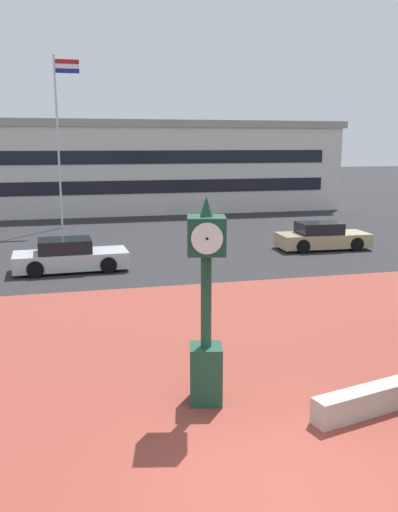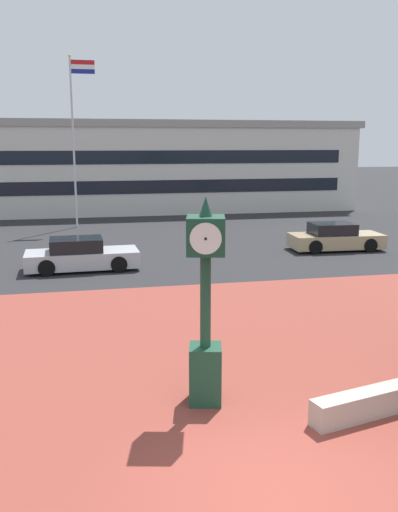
{
  "view_description": "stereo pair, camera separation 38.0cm",
  "coord_description": "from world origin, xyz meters",
  "px_view_note": "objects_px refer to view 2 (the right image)",
  "views": [
    {
      "loc": [
        -2.98,
        -6.72,
        4.96
      ],
      "look_at": [
        -0.49,
        3.23,
        2.84
      ],
      "focal_mm": 38.54,
      "sensor_mm": 36.0,
      "label": 1
    },
    {
      "loc": [
        -2.61,
        -6.8,
        4.96
      ],
      "look_at": [
        -0.49,
        3.23,
        2.84
      ],
      "focal_mm": 38.54,
      "sensor_mm": 36.0,
      "label": 2
    }
  ],
  "objects_px": {
    "street_clock": "(205,310)",
    "car_street_mid": "(81,256)",
    "flagpole_primary": "(75,132)",
    "car_street_far": "(335,238)",
    "civic_building": "(135,165)"
  },
  "relations": [
    {
      "from": "flagpole_primary",
      "to": "civic_building",
      "type": "bearing_deg",
      "value": 66.63
    },
    {
      "from": "car_street_mid",
      "to": "civic_building",
      "type": "distance_m",
      "value": 22.31
    },
    {
      "from": "street_clock",
      "to": "flagpole_primary",
      "type": "xyz_separation_m",
      "value": [
        -2.5,
        23.68,
        3.68
      ]
    },
    {
      "from": "car_street_mid",
      "to": "civic_building",
      "type": "relative_size",
      "value": 0.14
    },
    {
      "from": "street_clock",
      "to": "car_street_mid",
      "type": "height_order",
      "value": "street_clock"
    },
    {
      "from": "car_street_mid",
      "to": "car_street_far",
      "type": "height_order",
      "value": "same"
    },
    {
      "from": "car_street_far",
      "to": "flagpole_primary",
      "type": "relative_size",
      "value": 0.44
    },
    {
      "from": "street_clock",
      "to": "civic_building",
      "type": "distance_m",
      "value": 33.96
    },
    {
      "from": "flagpole_primary",
      "to": "car_street_far",
      "type": "bearing_deg",
      "value": -39.52
    },
    {
      "from": "street_clock",
      "to": "car_street_mid",
      "type": "distance_m",
      "value": 12.44
    },
    {
      "from": "car_street_mid",
      "to": "car_street_far",
      "type": "relative_size",
      "value": 1.02
    },
    {
      "from": "street_clock",
      "to": "flagpole_primary",
      "type": "distance_m",
      "value": 24.09
    },
    {
      "from": "car_street_mid",
      "to": "street_clock",
      "type": "bearing_deg",
      "value": 9.24
    },
    {
      "from": "car_street_mid",
      "to": "flagpole_primary",
      "type": "distance_m",
      "value": 12.56
    },
    {
      "from": "street_clock",
      "to": "flagpole_primary",
      "type": "relative_size",
      "value": 0.41
    }
  ]
}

